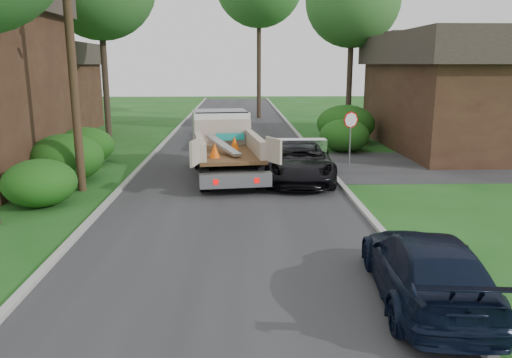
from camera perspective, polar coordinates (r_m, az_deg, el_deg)
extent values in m
plane|color=#184D16|center=(13.63, -2.87, -6.27)|extent=(120.00, 120.00, 0.00)
cube|color=#28282B|center=(23.31, -2.55, 1.86)|extent=(8.00, 90.00, 0.02)
cube|color=#28282B|center=(25.25, 25.82, 1.43)|extent=(16.00, 7.00, 0.02)
cube|color=#9E9E99|center=(23.69, -12.52, 1.88)|extent=(0.20, 90.00, 0.12)
cube|color=#9E9E99|center=(23.62, 7.45, 2.04)|extent=(0.20, 90.00, 0.12)
cylinder|color=slate|center=(22.70, 10.67, 3.90)|extent=(0.06, 0.06, 2.00)
cylinder|color=#B20A0A|center=(22.56, 10.79, 6.66)|extent=(0.71, 0.32, 0.76)
cylinder|color=#382619|center=(18.77, -20.39, 13.74)|extent=(0.30, 0.30, 10.00)
cube|color=#361F16|center=(37.54, -23.76, 8.46)|extent=(7.00, 7.00, 4.50)
cube|color=#332B26|center=(37.48, -24.18, 12.95)|extent=(7.56, 7.56, 1.40)
cube|color=#332B26|center=(37.50, -24.28, 14.01)|extent=(1.05, 7.56, 0.20)
cube|color=#361F16|center=(29.84, 23.53, 7.59)|extent=(9.00, 12.00, 4.50)
cube|color=#332B26|center=(29.77, 24.07, 13.43)|extent=(9.72, 12.96, 1.60)
cube|color=#332B26|center=(29.80, 24.22, 14.96)|extent=(9.72, 1.80, 0.20)
ellipsoid|color=#1E4510|center=(17.52, -23.49, -0.40)|extent=(2.34, 2.34, 1.53)
ellipsoid|color=#1E4510|center=(20.81, -20.87, 2.27)|extent=(2.86, 2.86, 1.87)
ellipsoid|color=#1E4510|center=(24.20, -18.92, 3.61)|extent=(2.60, 2.60, 1.70)
ellipsoid|color=#1E4510|center=(26.72, 10.06, 4.93)|extent=(2.60, 2.60, 1.70)
ellipsoid|color=#1E4510|center=(29.74, 10.21, 6.22)|extent=(3.38, 3.38, 2.21)
cylinder|color=#2D2119|center=(30.85, -16.95, 12.43)|extent=(0.36, 0.36, 9.00)
cylinder|color=#2D2119|center=(33.67, 10.68, 12.33)|extent=(0.36, 0.36, 8.50)
cylinder|color=#2D2119|center=(42.92, 0.33, 14.31)|extent=(0.36, 0.36, 11.00)
cylinder|color=black|center=(22.07, -6.60, 2.43)|extent=(0.45, 1.01, 0.98)
cylinder|color=black|center=(22.25, -1.29, 2.60)|extent=(0.45, 1.01, 0.98)
cylinder|color=black|center=(18.03, -5.95, 0.08)|extent=(0.45, 1.01, 0.98)
cylinder|color=black|center=(18.26, 0.52, 0.31)|extent=(0.45, 1.01, 0.98)
cube|color=black|center=(20.19, -3.41, 2.05)|extent=(2.95, 6.52, 0.26)
cube|color=white|center=(22.28, -4.06, 5.55)|extent=(2.62, 2.24, 1.68)
cube|color=black|center=(22.21, -4.09, 7.08)|extent=(2.43, 2.06, 0.60)
cube|color=#472D19|center=(19.37, -3.20, 2.82)|extent=(2.86, 4.18, 0.13)
cube|color=beige|center=(21.20, -3.79, 5.33)|extent=(2.38, 0.41, 1.09)
cube|color=beige|center=(19.23, -6.43, 3.83)|extent=(0.74, 3.70, 0.65)
cube|color=beige|center=(19.45, -0.02, 4.02)|extent=(0.74, 3.70, 0.65)
cube|color=silver|center=(17.20, -2.34, -0.12)|extent=(2.52, 0.69, 0.49)
cube|color=#B20505|center=(16.94, -4.62, -0.36)|extent=(0.18, 0.07, 0.17)
cube|color=#B20505|center=(17.11, 0.09, -0.18)|extent=(0.18, 0.07, 0.17)
cube|color=beige|center=(17.06, -6.97, 3.03)|extent=(0.30, 0.97, 0.87)
cube|color=beige|center=(17.38, 2.02, 3.30)|extent=(0.52, 0.91, 0.87)
cube|color=silver|center=(19.40, -3.88, 3.93)|extent=(1.49, 2.68, 0.50)
cone|color=#F2590A|center=(18.30, -4.74, 3.27)|extent=(0.44, 0.44, 0.54)
cone|color=#F2590A|center=(19.99, -2.48, 4.13)|extent=(0.44, 0.44, 0.54)
cube|color=#148C84|center=(20.98, -2.97, 4.84)|extent=(1.20, 0.26, 0.31)
imported|color=black|center=(19.75, 4.98, 2.08)|extent=(3.06, 5.79, 1.55)
imported|color=black|center=(10.26, 18.82, -9.55)|extent=(2.34, 4.85, 1.36)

